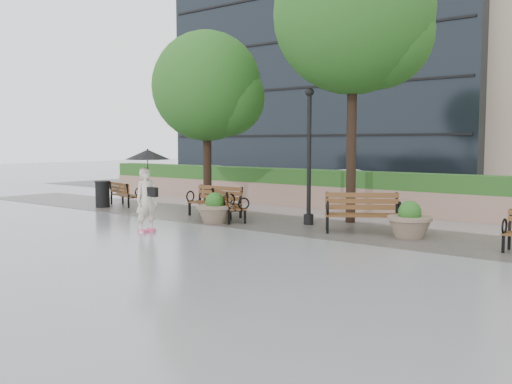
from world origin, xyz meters
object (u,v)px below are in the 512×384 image
Objects in this scene: bench_1 at (215,208)px; bench_3 at (362,221)px; bench_2 at (229,212)px; planter_right at (410,223)px; car_right at (351,185)px; lamppost at (309,165)px; trash_bin at (103,195)px; planter_left at (215,211)px; car_left at (218,179)px; bench_0 at (125,199)px; pedestrian at (147,182)px.

bench_1 is 5.07m from bench_3.
bench_2 is 4.19m from bench_3.
planter_right is (5.44, 0.45, 0.08)m from bench_2.
lamppost is at bearing -152.06° from car_right.
trash_bin is (-9.97, -0.66, 0.15)m from bench_3.
planter_left is 1.18× the size of trash_bin.
trash_bin is 7.33m from car_left.
bench_0 is 7.98m from lamppost.
bench_2 is 0.49× the size of car_right.
car_left is at bearing 131.88° from planter_left.
pedestrian reaches higher than car_right.
planter_right is (1.27, 0.01, 0.05)m from bench_3.
car_left is 1.18× the size of car_right.
car_right is at bearing 56.02° from trash_bin.
planter_left is at bearing 124.95° from bench_2.
bench_3 is at bearing -0.23° from bench_1.
planter_left is 2.99m from lamppost.
planter_right is at bearing -5.74° from lamppost.
lamppost is at bearing 6.87° from trash_bin.
planter_left reaches higher than bench_0.
trash_bin is at bearing 86.68° from bench_0.
pedestrian is (-0.25, -2.29, 0.95)m from planter_left.
car_left is (-12.30, 6.59, 0.27)m from planter_right.
pedestrian is at bearing -96.14° from planter_left.
bench_0 is 0.95× the size of bench_1.
lamppost is (3.21, 0.40, 1.39)m from bench_1.
trash_bin is 6.27m from pedestrian.
bench_0 is at bearing 26.61° from bench_2.
car_left reaches higher than bench_1.
trash_bin is 0.21× the size of car_left.
bench_2 reaches higher than planter_right.
bench_1 reaches higher than planter_right.
lamppost is at bearing -164.01° from bench_0.
car_left is at bearing 116.04° from bench_3.
lamppost is at bearing -135.37° from car_left.
car_left is (-1.05, 7.26, 0.17)m from trash_bin.
bench_1 is 0.90× the size of bench_3.
car_right is 10.86m from pedestrian.
bench_2 reaches higher than trash_bin.
planter_left is 0.29× the size of car_right.
bench_0 is 10.99m from planter_right.
lamppost is 7.69m from car_right.
pedestrian is at bearing -171.75° from car_right.
lamppost reaches higher than bench_2.
pedestrian is (5.33, -3.51, 1.04)m from bench_0.
bench_1 reaches higher than bench_0.
bench_1 is 0.49× the size of car_right.
planter_left is at bearing -48.23° from bench_1.
bench_2 is 1.64× the size of planter_right.
bench_2 is 1.68× the size of planter_left.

